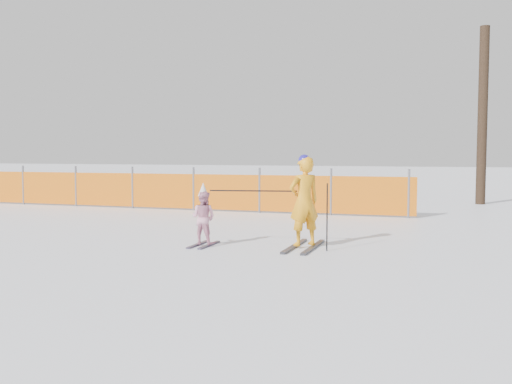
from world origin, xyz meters
TOP-DOWN VIEW (x-y plane):
  - ground at (0.00, 0.00)m, footprint 120.00×120.00m
  - adult at (0.72, 1.00)m, footprint 0.67×1.55m
  - child at (-1.05, 0.65)m, footprint 0.50×0.87m
  - ski_poles at (0.41, 0.82)m, footprint 2.11×0.33m
  - safety_fence at (-4.74, 6.26)m, footprint 14.24×0.06m
  - tree_trunks at (4.98, 11.34)m, footprint 2.71×1.12m

SIDE VIEW (x-z plane):
  - ground at x=0.00m, z-range 0.00..0.00m
  - child at x=-1.05m, z-range -0.05..1.09m
  - safety_fence at x=-4.74m, z-range -0.07..1.18m
  - adult at x=0.72m, z-range -0.01..1.63m
  - ski_poles at x=0.41m, z-range 0.24..1.39m
  - tree_trunks at x=4.98m, z-range -0.03..5.64m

